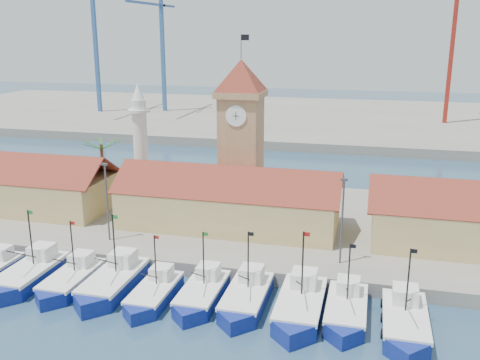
# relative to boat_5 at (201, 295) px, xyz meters

# --- Properties ---
(ground) EXTENTS (400.00, 400.00, 0.00)m
(ground) POSITION_rel_boat_5_xyz_m (-1.88, -3.23, -0.73)
(ground) COLOR navy
(ground) RESTS_ON ground
(quay) EXTENTS (140.00, 32.00, 1.50)m
(quay) POSITION_rel_boat_5_xyz_m (-1.88, 20.77, 0.02)
(quay) COLOR gray
(quay) RESTS_ON ground
(terminal) EXTENTS (240.00, 80.00, 2.00)m
(terminal) POSITION_rel_boat_5_xyz_m (-1.88, 106.77, 0.27)
(terminal) COLOR gray
(terminal) RESTS_ON ground
(boat_1) EXTENTS (3.80, 10.42, 7.88)m
(boat_1) POSITION_rel_boat_5_xyz_m (-18.07, -0.47, 0.08)
(boat_1) COLOR navy
(boat_1) RESTS_ON ground
(boat_2) EXTENTS (3.43, 9.40, 7.12)m
(boat_2) POSITION_rel_boat_5_xyz_m (-13.41, -0.41, 0.00)
(boat_2) COLOR navy
(boat_2) RESTS_ON ground
(boat_3) EXTENTS (3.88, 10.64, 8.05)m
(boat_3) POSITION_rel_boat_5_xyz_m (-9.10, -0.09, 0.10)
(boat_3) COLOR navy
(boat_3) RESTS_ON ground
(boat_4) EXTENTS (3.24, 8.89, 6.72)m
(boat_4) POSITION_rel_boat_5_xyz_m (-4.40, -0.98, -0.04)
(boat_4) COLOR navy
(boat_4) RESTS_ON ground
(boat_5) EXTENTS (3.42, 9.38, 7.10)m
(boat_5) POSITION_rel_boat_5_xyz_m (0.00, 0.00, 0.00)
(boat_5) COLOR navy
(boat_5) RESTS_ON ground
(boat_6) EXTENTS (3.60, 9.87, 7.47)m
(boat_6) POSITION_rel_boat_5_xyz_m (4.23, 0.16, 0.04)
(boat_6) COLOR navy
(boat_6) RESTS_ON ground
(boat_7) EXTENTS (3.92, 10.73, 8.12)m
(boat_7) POSITION_rel_boat_5_xyz_m (9.28, -0.30, 0.11)
(boat_7) COLOR navy
(boat_7) RESTS_ON ground
(boat_8) EXTENTS (3.47, 9.52, 7.20)m
(boat_8) POSITION_rel_boat_5_xyz_m (13.30, 0.13, 0.01)
(boat_8) COLOR navy
(boat_8) RESTS_ON ground
(boat_9) EXTENTS (3.71, 10.15, 7.68)m
(boat_9) POSITION_rel_boat_5_xyz_m (18.22, -0.86, 0.06)
(boat_9) COLOR navy
(boat_9) RESTS_ON ground
(hall_left) EXTENTS (31.20, 10.13, 7.61)m
(hall_left) POSITION_rel_boat_5_xyz_m (-33.88, 16.77, 3.25)
(hall_left) COLOR tan
(hall_left) RESTS_ON quay
(hall_center) EXTENTS (27.04, 10.13, 7.61)m
(hall_center) POSITION_rel_boat_5_xyz_m (-1.88, 16.77, 3.25)
(hall_center) COLOR tan
(hall_center) RESTS_ON quay
(clock_tower) EXTENTS (5.80, 5.80, 22.70)m
(clock_tower) POSITION_rel_boat_5_xyz_m (-1.88, 22.77, 11.23)
(clock_tower) COLOR tan
(clock_tower) RESTS_ON quay
(minaret) EXTENTS (3.00, 3.00, 16.30)m
(minaret) POSITION_rel_boat_5_xyz_m (-16.88, 24.77, 8.99)
(minaret) COLOR silver
(minaret) RESTS_ON quay
(palm_tree) EXTENTS (5.60, 5.03, 8.39)m
(palm_tree) POSITION_rel_boat_5_xyz_m (-21.88, 22.77, 5.51)
(palm_tree) COLOR brown
(palm_tree) RESTS_ON quay
(lamp_posts) EXTENTS (80.70, 0.25, 9.03)m
(lamp_posts) POSITION_rel_boat_5_xyz_m (-1.38, 8.77, 5.74)
(lamp_posts) COLOR #3F3F44
(lamp_posts) RESTS_ON quay
(crane_blue_far) EXTENTS (1.00, 33.71, 45.67)m
(crane_blue_far) POSITION_rel_boat_5_xyz_m (-63.55, 97.32, 26.68)
(crane_blue_far) COLOR #305992
(crane_blue_far) RESTS_ON terminal
(crane_blue_near) EXTENTS (1.00, 32.15, 37.76)m
(crane_blue_near) POSITION_rel_boat_5_xyz_m (-45.65, 103.32, 22.17)
(crane_blue_near) COLOR #305992
(crane_blue_near) RESTS_ON terminal
(crane_red_right) EXTENTS (1.00, 34.45, 46.25)m
(crane_red_right) POSITION_rel_boat_5_xyz_m (32.17, 100.23, 27.07)
(crane_red_right) COLOR maroon
(crane_red_right) RESTS_ON terminal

